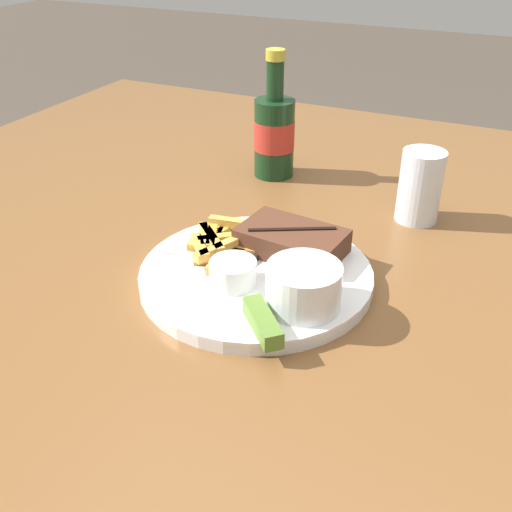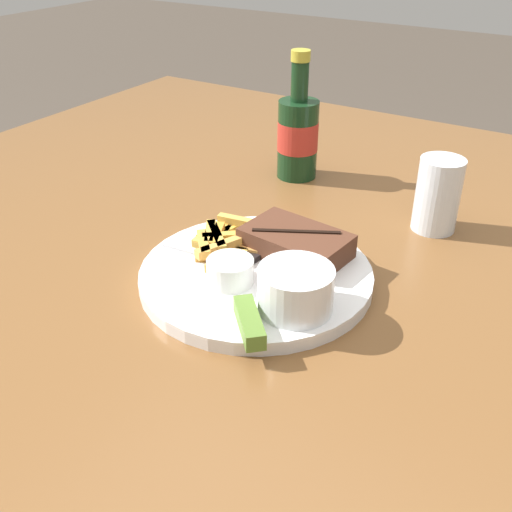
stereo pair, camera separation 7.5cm
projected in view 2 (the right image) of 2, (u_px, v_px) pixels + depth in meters
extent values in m
cube|color=brown|center=(256.00, 294.00, 0.78)|extent=(1.52, 1.52, 0.04)
cylinder|color=brown|center=(180.00, 212.00, 1.80)|extent=(0.06, 0.06, 0.69)
cylinder|color=white|center=(256.00, 277.00, 0.77)|extent=(0.30, 0.30, 0.01)
cylinder|color=white|center=(256.00, 271.00, 0.76)|extent=(0.30, 0.30, 0.00)
cube|color=#512D1E|center=(296.00, 243.00, 0.79)|extent=(0.14, 0.10, 0.03)
cube|color=black|center=(296.00, 231.00, 0.78)|extent=(0.11, 0.06, 0.00)
cube|color=gold|center=(223.00, 237.00, 0.80)|extent=(0.05, 0.04, 0.01)
cube|color=gold|center=(220.00, 239.00, 0.82)|extent=(0.03, 0.08, 0.01)
cube|color=gold|center=(210.00, 234.00, 0.81)|extent=(0.04, 0.06, 0.01)
cube|color=gold|center=(215.00, 243.00, 0.81)|extent=(0.06, 0.02, 0.01)
cube|color=gold|center=(249.00, 242.00, 0.81)|extent=(0.08, 0.04, 0.01)
cube|color=gold|center=(217.00, 236.00, 0.81)|extent=(0.04, 0.06, 0.01)
cube|color=gold|center=(227.00, 232.00, 0.84)|extent=(0.02, 0.07, 0.01)
cube|color=gold|center=(220.00, 248.00, 0.80)|extent=(0.08, 0.02, 0.01)
cube|color=gold|center=(220.00, 241.00, 0.82)|extent=(0.06, 0.04, 0.01)
cube|color=gold|center=(214.00, 256.00, 0.78)|extent=(0.05, 0.04, 0.01)
cube|color=gold|center=(222.00, 252.00, 0.79)|extent=(0.03, 0.08, 0.01)
cube|color=gold|center=(217.00, 236.00, 0.80)|extent=(0.06, 0.06, 0.01)
cube|color=#D28F44|center=(233.00, 249.00, 0.80)|extent=(0.07, 0.03, 0.01)
cube|color=gold|center=(204.00, 244.00, 0.79)|extent=(0.05, 0.05, 0.01)
cube|color=gold|center=(243.00, 223.00, 0.84)|extent=(0.08, 0.02, 0.01)
cube|color=gold|center=(220.00, 247.00, 0.78)|extent=(0.04, 0.07, 0.01)
cylinder|color=white|center=(296.00, 289.00, 0.68)|extent=(0.09, 0.09, 0.05)
cylinder|color=beige|center=(296.00, 274.00, 0.67)|extent=(0.08, 0.08, 0.01)
cylinder|color=silver|center=(230.00, 271.00, 0.73)|extent=(0.06, 0.06, 0.03)
cylinder|color=#C67A4C|center=(230.00, 262.00, 0.72)|extent=(0.05, 0.05, 0.01)
cube|color=#567A2D|center=(249.00, 322.00, 0.65)|extent=(0.07, 0.07, 0.02)
cube|color=#B7B7BC|center=(196.00, 252.00, 0.80)|extent=(0.10, 0.02, 0.00)
cube|color=#B7B7BC|center=(240.00, 266.00, 0.77)|extent=(0.03, 0.01, 0.00)
cube|color=#B7B7BC|center=(241.00, 264.00, 0.77)|extent=(0.03, 0.01, 0.00)
cube|color=#B7B7BC|center=(243.00, 263.00, 0.77)|extent=(0.03, 0.01, 0.00)
cube|color=#B7B7BC|center=(283.00, 240.00, 0.83)|extent=(0.03, 0.11, 0.00)
cube|color=black|center=(244.00, 263.00, 0.77)|extent=(0.02, 0.06, 0.01)
cylinder|color=#143319|center=(298.00, 140.00, 1.03)|extent=(0.07, 0.07, 0.13)
cylinder|color=#B22D23|center=(298.00, 136.00, 1.03)|extent=(0.07, 0.07, 0.05)
cylinder|color=#143319|center=(300.00, 81.00, 0.98)|extent=(0.03, 0.03, 0.07)
cylinder|color=gold|center=(301.00, 56.00, 0.96)|extent=(0.03, 0.03, 0.02)
cylinder|color=silver|center=(438.00, 195.00, 0.87)|extent=(0.06, 0.06, 0.11)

